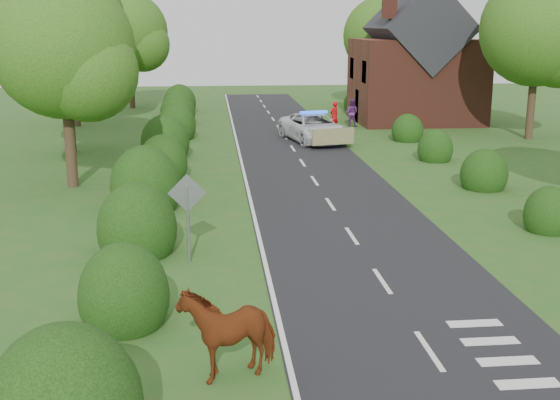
{
  "coord_description": "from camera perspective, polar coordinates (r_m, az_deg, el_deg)",
  "views": [
    {
      "loc": [
        -4.3,
        -16.7,
        6.46
      ],
      "look_at": [
        -2.29,
        3.75,
        1.3
      ],
      "focal_mm": 45.0,
      "sensor_mm": 36.0,
      "label": 1
    }
  ],
  "objects": [
    {
      "name": "ground",
      "position": [
        18.42,
        8.3,
        -6.59
      ],
      "size": [
        120.0,
        120.0,
        0.0
      ],
      "primitive_type": "plane",
      "color": "#285E1E"
    },
    {
      "name": "road",
      "position": [
        32.64,
        2.06,
        2.69
      ],
      "size": [
        6.0,
        70.0,
        0.02
      ],
      "primitive_type": "cube",
      "color": "black",
      "rests_on": "ground"
    },
    {
      "name": "road_markings",
      "position": [
        30.44,
        -0.41,
        1.89
      ],
      "size": [
        4.96,
        70.0,
        0.01
      ],
      "color": "white",
      "rests_on": "road"
    },
    {
      "name": "hedgerow_left",
      "position": [
        29.05,
        -9.89,
        2.55
      ],
      "size": [
        2.75,
        50.41,
        3.0
      ],
      "color": "black",
      "rests_on": "ground"
    },
    {
      "name": "hedgerow_right",
      "position": [
        30.54,
        15.41,
        2.43
      ],
      "size": [
        2.1,
        45.78,
        2.1
      ],
      "color": "black",
      "rests_on": "ground"
    },
    {
      "name": "tree_left_a",
      "position": [
        29.1,
        -16.75,
        11.31
      ],
      "size": [
        5.74,
        5.6,
        8.38
      ],
      "color": "#332316",
      "rests_on": "ground"
    },
    {
      "name": "tree_left_b",
      "position": [
        37.24,
        -16.71,
        11.34
      ],
      "size": [
        5.74,
        5.6,
        8.07
      ],
      "color": "#332316",
      "rests_on": "ground"
    },
    {
      "name": "tree_left_c",
      "position": [
        47.28,
        -16.32,
        13.64
      ],
      "size": [
        6.97,
        6.8,
        10.22
      ],
      "color": "#332316",
      "rests_on": "ground"
    },
    {
      "name": "tree_left_d",
      "position": [
        56.87,
        -11.92,
        12.98
      ],
      "size": [
        6.15,
        6.0,
        8.89
      ],
      "color": "#332316",
      "rests_on": "ground"
    },
    {
      "name": "tree_right_b",
      "position": [
        42.79,
        20.64,
        12.52
      ],
      "size": [
        6.56,
        6.4,
        9.4
      ],
      "color": "#332316",
      "rests_on": "ground"
    },
    {
      "name": "tree_right_c",
      "position": [
        56.22,
        8.56,
        12.81
      ],
      "size": [
        6.15,
        6.0,
        8.58
      ],
      "color": "#332316",
      "rests_on": "ground"
    },
    {
      "name": "road_sign",
      "position": [
        19.32,
        -7.53,
        -0.43
      ],
      "size": [
        1.06,
        0.08,
        2.53
      ],
      "color": "gray",
      "rests_on": "ground"
    },
    {
      "name": "house",
      "position": [
        48.76,
        11.01,
        10.7
      ],
      "size": [
        8.0,
        7.4,
        9.17
      ],
      "color": "brown",
      "rests_on": "ground"
    },
    {
      "name": "cow",
      "position": [
        13.57,
        -4.21,
        -10.92
      ],
      "size": [
        2.32,
        1.8,
        1.46
      ],
      "primitive_type": "imported",
      "rotation": [
        0.0,
        0.0,
        -1.17
      ],
      "color": "maroon",
      "rests_on": "ground"
    },
    {
      "name": "police_van",
      "position": [
        39.79,
        2.76,
        5.89
      ],
      "size": [
        3.82,
        6.16,
        1.73
      ],
      "rotation": [
        0.0,
        0.0,
        0.22
      ],
      "color": "silver",
      "rests_on": "ground"
    },
    {
      "name": "pedestrian_red",
      "position": [
        44.32,
        4.43,
        6.83
      ],
      "size": [
        0.77,
        0.73,
        1.78
      ],
      "primitive_type": "imported",
      "rotation": [
        0.0,
        0.0,
        3.78
      ],
      "color": "#BD080D",
      "rests_on": "ground"
    },
    {
      "name": "pedestrian_purple",
      "position": [
        46.02,
        5.85,
        7.07
      ],
      "size": [
        1.08,
        1.0,
        1.77
      ],
      "primitive_type": "imported",
      "rotation": [
        0.0,
        0.0,
        2.64
      ],
      "color": "#5F2770",
      "rests_on": "ground"
    }
  ]
}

